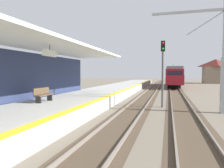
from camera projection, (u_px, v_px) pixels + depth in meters
name	position (u px, v px, depth m)	size (l,w,h in m)	color
station_platform	(81.00, 101.00, 16.46)	(5.00, 80.00, 0.91)	#A8A8A3
track_pair_nearest_platform	(142.00, 101.00, 19.17)	(2.34, 120.00, 0.16)	#4C3D2D
track_pair_middle	(180.00, 103.00, 18.26)	(2.34, 120.00, 0.16)	#4C3D2D
approaching_train	(173.00, 76.00, 41.54)	(2.93, 19.60, 4.76)	maroon
rail_signal_post	(163.00, 67.00, 15.97)	(0.32, 0.34, 5.20)	#4C4C4C
catenary_pylon_far_side	(220.00, 60.00, 13.66)	(5.00, 0.40, 7.50)	#9EA3A8
platform_bench	(43.00, 94.00, 12.76)	(0.45, 1.60, 0.88)	brown
distant_trackside_house	(216.00, 71.00, 53.76)	(6.60, 5.28, 6.40)	#7F705B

